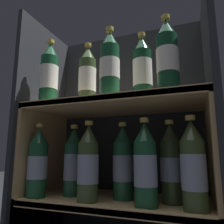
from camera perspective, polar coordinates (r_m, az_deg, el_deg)
The scene contains 17 objects.
fridge_back_wall at distance 1.00m, azimuth 4.40°, elevation -3.83°, with size 0.71×0.02×0.90m, color #23262B.
fridge_side_left at distance 1.01m, azimuth -17.63°, elevation -3.41°, with size 0.02×0.36×0.90m, color #23262B.
fridge_side_right at distance 0.80m, azimuth 25.17°, elevation -1.11°, with size 0.02×0.36×0.90m, color #23262B.
shelf_lower at distance 0.85m, azimuth 0.96°, elevation -23.54°, with size 0.67×0.32×0.18m.
shelf_upper at distance 0.83m, azimuth 1.00°, elevation -6.93°, with size 0.67×0.32×0.52m.
bottle_upper_front_0 at distance 0.92m, azimuth -16.14°, elevation 9.33°, with size 0.07×0.07×0.27m.
bottle_upper_front_1 at distance 0.80m, azimuth -0.61°, elevation 12.07°, with size 0.07×0.07×0.27m.
bottle_upper_front_2 at distance 0.76m, azimuth 14.25°, elevation 13.76°, with size 0.07×0.07×0.27m.
bottle_upper_back_0 at distance 0.92m, azimuth -6.47°, elevation 9.01°, with size 0.07×0.07×0.27m.
bottle_upper_back_1 at distance 0.84m, azimuth 7.94°, elevation 10.85°, with size 0.07×0.07×0.27m.
bottle_lower_front_0 at distance 0.89m, azimuth -18.85°, elevation -12.56°, with size 0.07×0.07×0.27m.
bottle_lower_front_1 at distance 0.77m, azimuth -6.28°, elevation -13.47°, with size 0.07×0.07×0.27m.
bottle_lower_front_2 at distance 0.70m, azimuth 8.70°, elevation -13.69°, with size 0.07×0.07×0.27m.
bottle_lower_front_3 at distance 0.69m, azimuth 20.47°, elevation -13.26°, with size 0.07×0.07×0.27m.
bottle_lower_back_0 at distance 0.89m, azimuth -10.10°, elevation -12.98°, with size 0.07×0.07×0.27m.
bottle_lower_back_1 at distance 0.81m, azimuth 2.85°, elevation -13.37°, with size 0.07×0.07×0.27m.
bottle_lower_back_2 at distance 0.77m, azimuth 15.20°, elevation -13.10°, with size 0.07×0.07×0.27m.
Camera 1 is at (0.28, -0.63, 0.33)m, focal length 35.00 mm.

